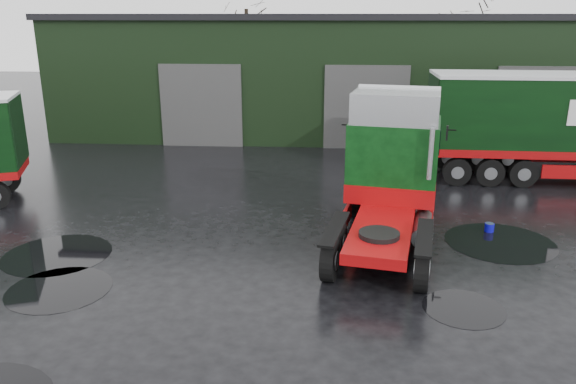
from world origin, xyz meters
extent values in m
plane|color=black|center=(0.00, 0.00, 0.00)|extent=(100.00, 100.00, 0.00)
cube|color=black|center=(2.00, 20.00, 3.00)|extent=(32.00, 12.00, 6.00)
cube|color=black|center=(2.00, 20.00, 6.15)|extent=(32.40, 12.40, 0.30)
cylinder|color=#0B07AD|center=(5.14, 3.14, 0.13)|extent=(0.35, 0.35, 0.26)
cylinder|color=black|center=(5.24, 2.31, 0.00)|extent=(3.12, 3.12, 0.01)
cylinder|color=black|center=(-7.11, 0.55, 0.00)|extent=(2.90, 2.90, 0.01)
cylinder|color=black|center=(3.34, -1.65, 0.00)|extent=(1.82, 1.82, 0.01)
cylinder|color=black|center=(-6.11, -1.41, 0.00)|extent=(2.46, 2.46, 0.01)
camera|label=1|loc=(0.22, -13.06, 6.28)|focal=35.00mm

